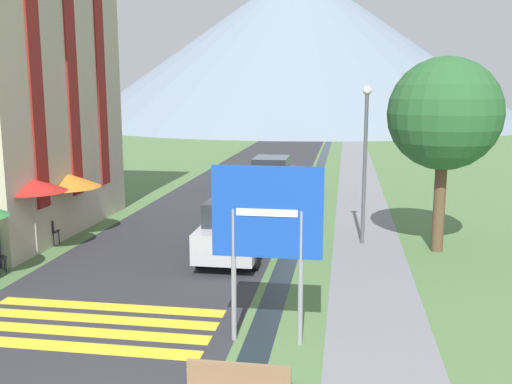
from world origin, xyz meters
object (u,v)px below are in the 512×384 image
object	(u,v)px
cafe_chair_far_left	(37,233)
cafe_umbrella_middle_red	(32,185)
parked_car_far	(272,176)
streetlamp	(365,152)
parked_car_near	(236,226)
road_sign	(267,227)
cafe_umbrella_rear_orange	(65,180)
tree_by_path	(444,114)
cafe_chair_far_right	(50,230)

from	to	relation	value
cafe_chair_far_left	cafe_umbrella_middle_red	bearing A→B (deg)	-59.99
parked_car_far	streetlamp	xyz separation A→B (m)	(4.10, -8.48, 2.11)
cafe_chair_far_left	cafe_umbrella_middle_red	xyz separation A→B (m)	(0.37, -0.68, 1.65)
parked_car_near	parked_car_far	size ratio (longest dim) A/B	1.11
road_sign	cafe_umbrella_rear_orange	xyz separation A→B (m)	(-7.91, 7.23, -0.40)
parked_car_far	tree_by_path	distance (m)	11.55
parked_car_far	cafe_umbrella_middle_red	size ratio (longest dim) A/B	1.71
cafe_chair_far_left	streetlamp	distance (m)	10.77
streetlamp	parked_car_near	bearing A→B (deg)	-152.45
cafe_chair_far_right	cafe_umbrella_rear_orange	world-z (taller)	cafe_umbrella_rear_orange
parked_car_near	cafe_umbrella_rear_orange	world-z (taller)	cafe_umbrella_rear_orange
parked_car_far	streetlamp	bearing A→B (deg)	-64.16
streetlamp	tree_by_path	bearing A→B (deg)	-13.44
cafe_chair_far_right	streetlamp	bearing A→B (deg)	-16.23
parked_car_near	parked_car_far	distance (m)	10.48
tree_by_path	parked_car_far	bearing A→B (deg)	125.32
parked_car_far	cafe_umbrella_rear_orange	size ratio (longest dim) A/B	1.69
road_sign	tree_by_path	bearing A→B (deg)	59.25
parked_car_near	streetlamp	bearing A→B (deg)	27.55
road_sign	streetlamp	size ratio (longest dim) A/B	0.70
parked_car_far	cafe_chair_far_right	distance (m)	11.90
cafe_chair_far_left	cafe_chair_far_right	bearing A→B (deg)	60.68
cafe_umbrella_middle_red	tree_by_path	bearing A→B (deg)	11.02
road_sign	tree_by_path	world-z (taller)	tree_by_path
parked_car_far	tree_by_path	xyz separation A→B (m)	(6.39, -9.02, 3.34)
parked_car_far	cafe_chair_far_left	size ratio (longest dim) A/B	4.75
cafe_chair_far_right	cafe_chair_far_left	bearing A→B (deg)	-147.77
cafe_chair_far_right	cafe_chair_far_left	distance (m)	0.45
cafe_chair_far_right	streetlamp	distance (m)	10.47
parked_car_near	cafe_umbrella_middle_red	size ratio (longest dim) A/B	1.91
cafe_umbrella_middle_red	streetlamp	distance (m)	10.32
cafe_chair_far_left	tree_by_path	world-z (taller)	tree_by_path
road_sign	cafe_chair_far_right	size ratio (longest dim) A/B	4.18
parked_car_far	road_sign	bearing A→B (deg)	-82.98
parked_car_near	cafe_umbrella_rear_orange	bearing A→B (deg)	167.78
streetlamp	tree_by_path	distance (m)	2.65
cafe_chair_far_right	cafe_umbrella_rear_orange	bearing A→B (deg)	63.10
road_sign	cafe_chair_far_right	bearing A→B (deg)	142.59
road_sign	cafe_umbrella_middle_red	bearing A→B (deg)	147.33
cafe_umbrella_rear_orange	cafe_chair_far_right	bearing A→B (deg)	-90.20
parked_car_near	road_sign	bearing A→B (deg)	-73.46
cafe_umbrella_middle_red	streetlamp	world-z (taller)	streetlamp
road_sign	cafe_umbrella_middle_red	size ratio (longest dim) A/B	1.51
cafe_chair_far_right	cafe_umbrella_middle_red	bearing A→B (deg)	-109.39
parked_car_far	cafe_umbrella_rear_orange	world-z (taller)	cafe_umbrella_rear_orange
parked_car_far	cafe_umbrella_middle_red	world-z (taller)	cafe_umbrella_middle_red
road_sign	cafe_chair_far_right	world-z (taller)	road_sign
cafe_umbrella_middle_red	cafe_umbrella_rear_orange	distance (m)	2.26
parked_car_far	cafe_chair_far_left	distance (m)	12.34
cafe_umbrella_rear_orange	tree_by_path	distance (m)	12.49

